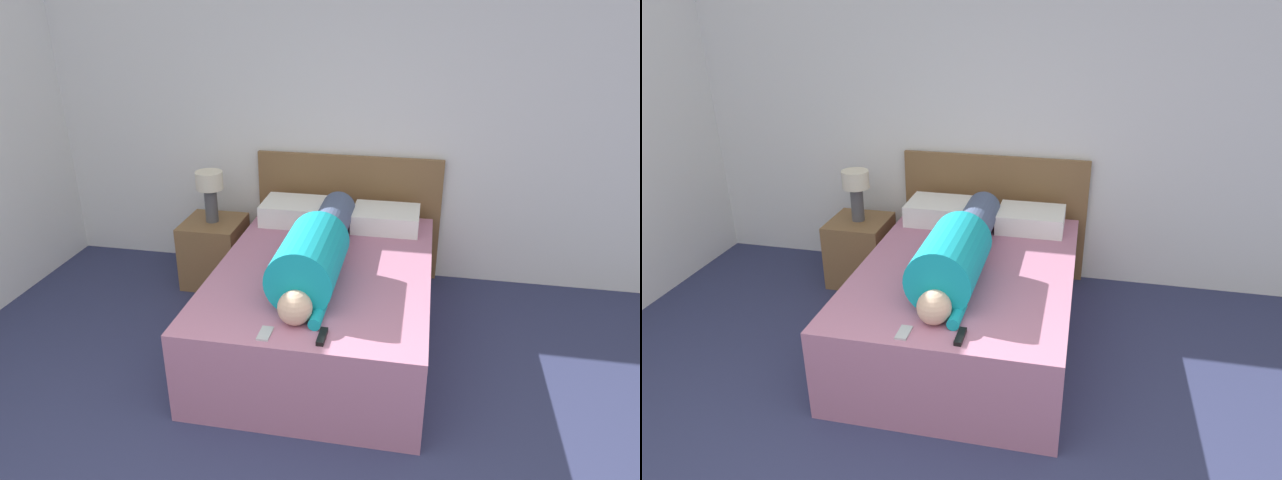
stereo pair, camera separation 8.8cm
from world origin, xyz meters
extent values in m
cube|color=white|center=(0.00, 3.38, 1.30)|extent=(6.04, 0.06, 2.60)
cube|color=#B2708E|center=(0.08, 2.22, 0.29)|extent=(1.39, 1.96, 0.57)
cube|color=brown|center=(0.08, 3.31, 0.51)|extent=(1.51, 0.04, 1.02)
cube|color=brown|center=(-0.96, 2.92, 0.27)|extent=(0.46, 0.48, 0.53)
cylinder|color=#4C4C51|center=(-0.96, 2.92, 0.67)|extent=(0.10, 0.10, 0.27)
cylinder|color=beige|center=(-0.96, 2.92, 0.88)|extent=(0.21, 0.21, 0.14)
sphere|color=#DBB293|center=(0.05, 1.50, 0.67)|extent=(0.19, 0.19, 0.19)
cylinder|color=#149EAD|center=(0.05, 1.89, 0.76)|extent=(0.39, 0.65, 0.39)
cylinder|color=#47567A|center=(0.05, 2.60, 0.70)|extent=(0.26, 0.78, 0.26)
cylinder|color=#149EAD|center=(0.17, 1.55, 0.61)|extent=(0.07, 0.22, 0.07)
cube|color=white|center=(-0.28, 2.96, 0.65)|extent=(0.52, 0.39, 0.16)
cube|color=white|center=(0.42, 2.96, 0.64)|extent=(0.50, 0.39, 0.15)
cube|color=black|center=(0.22, 1.38, 0.58)|extent=(0.04, 0.15, 0.02)
cube|color=#B2B7BC|center=(-0.08, 1.36, 0.58)|extent=(0.06, 0.13, 0.01)
camera|label=1|loc=(0.69, -1.09, 2.25)|focal=32.00mm
camera|label=2|loc=(0.78, -1.07, 2.25)|focal=32.00mm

